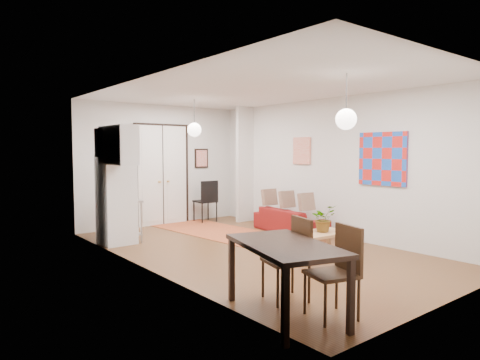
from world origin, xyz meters
TOP-DOWN VIEW (x-y plane):
  - floor at (0.00, 0.00)m, footprint 7.00×7.00m
  - ceiling at (0.00, 0.00)m, footprint 4.20×7.00m
  - wall_back at (0.00, 3.50)m, footprint 4.20×0.02m
  - wall_front at (0.00, -3.50)m, footprint 4.20×0.02m
  - wall_left at (-2.10, 0.00)m, footprint 0.02×7.00m
  - wall_right at (2.10, 0.00)m, footprint 0.02×7.00m
  - double_doors at (0.00, 3.46)m, footprint 1.44×0.06m
  - stub_partition at (1.85, 2.55)m, footprint 0.50×0.10m
  - wall_cabinet at (-1.92, 1.50)m, footprint 0.35×1.00m
  - painting_popart at (2.08, -1.25)m, footprint 0.05×1.00m
  - painting_abstract at (2.08, 0.80)m, footprint 0.05×0.50m
  - poster_back at (1.15, 3.47)m, footprint 0.40×0.03m
  - print_left at (-2.07, 2.00)m, footprint 0.03×0.44m
  - pendant_back at (0.00, 2.00)m, footprint 0.30×0.30m
  - pendant_front at (0.00, -2.00)m, footprint 0.30×0.30m
  - kilim_rug at (0.52, 1.72)m, footprint 1.79×3.96m
  - sofa at (1.69, 0.77)m, footprint 1.88×0.89m
  - coffee_table at (0.39, -1.19)m, footprint 1.07×0.65m
  - potted_plant at (0.49, -1.19)m, footprint 0.43×0.38m
  - kitchen_counter at (-1.51, 2.34)m, footprint 0.69×1.15m
  - bowl at (-1.51, 2.04)m, footprint 0.24×0.24m
  - soap_bottle at (-1.56, 2.59)m, footprint 0.10×0.10m
  - fridge at (-1.75, 2.06)m, footprint 0.62×0.62m
  - dining_table at (-1.75, -2.57)m, footprint 1.20×1.63m
  - dining_chair_near at (-1.40, -2.12)m, footprint 0.58×0.73m
  - dining_chair_far at (-1.40, -2.82)m, footprint 0.58×0.73m
  - black_side_chair at (1.04, 3.25)m, footprint 0.51×0.51m

SIDE VIEW (x-z plane):
  - floor at x=0.00m, z-range 0.00..0.00m
  - kilim_rug at x=0.52m, z-range 0.00..0.01m
  - sofa at x=1.69m, z-range 0.00..0.53m
  - coffee_table at x=0.39m, z-range 0.17..0.62m
  - kitchen_counter at x=-1.51m, z-range 0.11..0.94m
  - dining_chair_near at x=-1.40m, z-range 0.08..1.07m
  - dining_chair_far at x=-1.40m, z-range 0.08..1.07m
  - black_side_chair at x=1.04m, z-range 0.09..1.14m
  - potted_plant at x=0.49m, z-range 0.46..0.90m
  - dining_table at x=-1.75m, z-range 0.31..1.12m
  - bowl at x=-1.51m, z-range 0.83..0.88m
  - fridge at x=-1.75m, z-range 0.00..1.73m
  - soap_bottle at x=-1.56m, z-range 0.83..1.01m
  - double_doors at x=0.00m, z-range -0.05..2.45m
  - wall_back at x=0.00m, z-range 0.00..2.90m
  - wall_front at x=0.00m, z-range 0.00..2.90m
  - wall_left at x=-2.10m, z-range 0.00..2.90m
  - wall_right at x=2.10m, z-range 0.00..2.90m
  - stub_partition at x=1.85m, z-range 0.00..2.90m
  - poster_back at x=1.15m, z-range 1.35..1.85m
  - painting_popart at x=2.08m, z-range 1.15..2.15m
  - painting_abstract at x=2.08m, z-range 1.50..2.10m
  - wall_cabinet at x=-1.92m, z-range 1.55..2.25m
  - print_left at x=-2.07m, z-range 1.68..2.22m
  - pendant_back at x=0.00m, z-range 1.85..2.65m
  - pendant_front at x=0.00m, z-range 1.85..2.65m
  - ceiling at x=0.00m, z-range 2.89..2.91m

